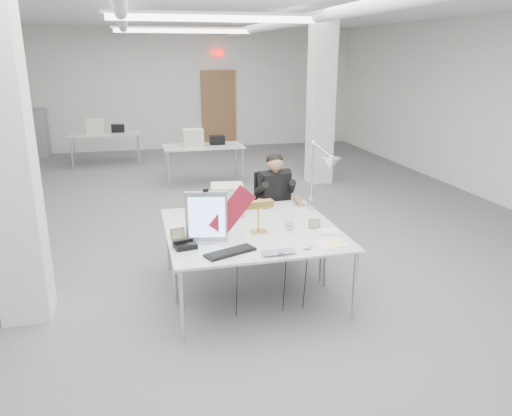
# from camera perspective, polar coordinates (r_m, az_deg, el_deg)

# --- Properties ---
(room_shell) EXTENTS (10.04, 14.04, 3.24)m
(room_shell) POSITION_cam_1_polar(r_m,az_deg,el_deg) (7.23, -4.34, 10.50)
(room_shell) COLOR #5B5B5E
(room_shell) RESTS_ON ground
(desk_main) EXTENTS (1.80, 0.90, 0.02)m
(desk_main) POSITION_cam_1_polar(r_m,az_deg,el_deg) (4.93, 0.67, -4.12)
(desk_main) COLOR silver
(desk_main) RESTS_ON room_shell
(desk_second) EXTENTS (1.80, 0.90, 0.02)m
(desk_second) POSITION_cam_1_polar(r_m,az_deg,el_deg) (5.76, -1.57, -0.95)
(desk_second) COLOR silver
(desk_second) RESTS_ON room_shell
(bg_desk_a) EXTENTS (1.60, 0.80, 0.02)m
(bg_desk_a) POSITION_cam_1_polar(r_m,az_deg,el_deg) (10.20, -6.05, 7.02)
(bg_desk_a) COLOR silver
(bg_desk_a) RESTS_ON room_shell
(bg_desk_b) EXTENTS (1.60, 0.80, 0.02)m
(bg_desk_b) POSITION_cam_1_polar(r_m,az_deg,el_deg) (12.30, -16.88, 8.13)
(bg_desk_b) COLOR silver
(bg_desk_b) RESTS_ON room_shell
(filing_cabinet) EXTENTS (0.45, 0.55, 1.20)m
(filing_cabinet) POSITION_cam_1_polar(r_m,az_deg,el_deg) (13.93, -23.63, 7.84)
(filing_cabinet) COLOR gray
(filing_cabinet) RESTS_ON room_shell
(office_chair) EXTENTS (0.67, 0.67, 1.16)m
(office_chair) POSITION_cam_1_polar(r_m,az_deg,el_deg) (6.52, 2.00, -0.25)
(office_chair) COLOR black
(office_chair) RESTS_ON room_shell
(seated_person) EXTENTS (0.60, 0.70, 0.92)m
(seated_person) POSITION_cam_1_polar(r_m,az_deg,el_deg) (6.38, 2.16, 2.36)
(seated_person) COLOR black
(seated_person) RESTS_ON office_chair
(monitor) EXTENTS (0.41, 0.12, 0.51)m
(monitor) POSITION_cam_1_polar(r_m,az_deg,el_deg) (4.91, -5.69, -1.00)
(monitor) COLOR #A4A4A8
(monitor) RESTS_ON desk_main
(pennant) EXTENTS (0.48, 0.04, 0.52)m
(pennant) POSITION_cam_1_polar(r_m,az_deg,el_deg) (4.90, -2.69, -0.34)
(pennant) COLOR maroon
(pennant) RESTS_ON monitor
(keyboard) EXTENTS (0.52, 0.34, 0.02)m
(keyboard) POSITION_cam_1_polar(r_m,az_deg,el_deg) (4.68, -2.96, -5.07)
(keyboard) COLOR black
(keyboard) RESTS_ON desk_main
(laptop) EXTENTS (0.34, 0.23, 0.03)m
(laptop) POSITION_cam_1_polar(r_m,az_deg,el_deg) (4.62, 2.84, -5.33)
(laptop) COLOR #A5A4A9
(laptop) RESTS_ON desk_main
(mouse) EXTENTS (0.09, 0.06, 0.04)m
(mouse) POSITION_cam_1_polar(r_m,az_deg,el_deg) (4.79, 5.88, -4.49)
(mouse) COLOR silver
(mouse) RESTS_ON desk_main
(bankers_lamp) EXTENTS (0.35, 0.18, 0.38)m
(bankers_lamp) POSITION_cam_1_polar(r_m,az_deg,el_deg) (5.15, 0.26, -0.80)
(bankers_lamp) COLOR gold
(bankers_lamp) RESTS_ON desk_main
(desk_phone) EXTENTS (0.23, 0.22, 0.05)m
(desk_phone) POSITION_cam_1_polar(r_m,az_deg,el_deg) (4.85, -8.11, -4.23)
(desk_phone) COLOR black
(desk_phone) RESTS_ON desk_main
(picture_frame_left) EXTENTS (0.16, 0.07, 0.12)m
(picture_frame_left) POSITION_cam_1_polar(r_m,az_deg,el_deg) (5.06, -8.94, -2.92)
(picture_frame_left) COLOR #9F7244
(picture_frame_left) RESTS_ON desk_main
(picture_frame_right) EXTENTS (0.13, 0.05, 0.10)m
(picture_frame_right) POSITION_cam_1_polar(r_m,az_deg,el_deg) (5.35, 6.70, -1.78)
(picture_frame_right) COLOR #A17945
(picture_frame_right) RESTS_ON desk_main
(desk_clock) EXTENTS (0.11, 0.05, 0.10)m
(desk_clock) POSITION_cam_1_polar(r_m,az_deg,el_deg) (5.28, 3.86, -1.99)
(desk_clock) COLOR #A2A1A6
(desk_clock) RESTS_ON desk_main
(paper_stack_a) EXTENTS (0.22, 0.29, 0.01)m
(paper_stack_a) POSITION_cam_1_polar(r_m,az_deg,el_deg) (4.93, 8.14, -4.13)
(paper_stack_a) COLOR white
(paper_stack_a) RESTS_ON desk_main
(paper_stack_b) EXTENTS (0.24, 0.31, 0.01)m
(paper_stack_b) POSITION_cam_1_polar(r_m,az_deg,el_deg) (4.99, 9.02, -3.89)
(paper_stack_b) COLOR #FAEF95
(paper_stack_b) RESTS_ON desk_main
(paper_stack_c) EXTENTS (0.23, 0.18, 0.01)m
(paper_stack_c) POSITION_cam_1_polar(r_m,az_deg,el_deg) (5.29, 8.26, -2.62)
(paper_stack_c) COLOR white
(paper_stack_c) RESTS_ON desk_main
(beige_monitor) EXTENTS (0.42, 0.40, 0.35)m
(beige_monitor) POSITION_cam_1_polar(r_m,az_deg,el_deg) (5.75, -3.31, 0.95)
(beige_monitor) COLOR #BBB39B
(beige_monitor) RESTS_ON desk_second
(architect_lamp) EXTENTS (0.29, 0.71, 0.89)m
(architect_lamp) POSITION_cam_1_polar(r_m,az_deg,el_deg) (5.67, 7.31, 3.44)
(architect_lamp) COLOR #BBBBBF
(architect_lamp) RESTS_ON desk_second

